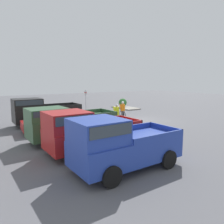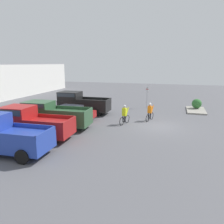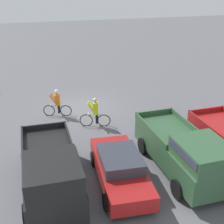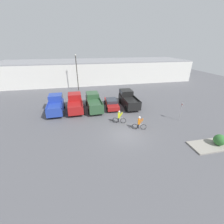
# 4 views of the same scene
# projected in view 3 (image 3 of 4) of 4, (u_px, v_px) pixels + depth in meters

# --- Properties ---
(ground_plane) EXTENTS (80.00, 80.00, 0.00)m
(ground_plane) POSITION_uv_depth(u_px,v_px,m) (84.00, 107.00, 20.40)
(ground_plane) COLOR #56565B
(pickup_truck_2) EXTENTS (2.41, 5.66, 2.17)m
(pickup_truck_2) POSITION_uv_depth(u_px,v_px,m) (185.00, 151.00, 13.18)
(pickup_truck_2) COLOR #2D5133
(pickup_truck_2) RESTS_ON ground_plane
(sedan_0) EXTENTS (2.16, 4.82, 1.35)m
(sedan_0) POSITION_uv_depth(u_px,v_px,m) (120.00, 168.00, 12.83)
(sedan_0) COLOR maroon
(sedan_0) RESTS_ON ground_plane
(pickup_truck_3) EXTENTS (2.28, 5.49, 2.30)m
(pickup_truck_3) POSITION_uv_depth(u_px,v_px,m) (51.00, 171.00, 11.77)
(pickup_truck_3) COLOR black
(pickup_truck_3) RESTS_ON ground_plane
(cyclist_0) EXTENTS (1.69, 0.60, 1.73)m
(cyclist_0) POSITION_uv_depth(u_px,v_px,m) (57.00, 103.00, 18.83)
(cyclist_0) COLOR black
(cyclist_0) RESTS_ON ground_plane
(cyclist_1) EXTENTS (1.71, 0.60, 1.76)m
(cyclist_1) POSITION_uv_depth(u_px,v_px,m) (95.00, 112.00, 17.53)
(cyclist_1) COLOR black
(cyclist_1) RESTS_ON ground_plane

